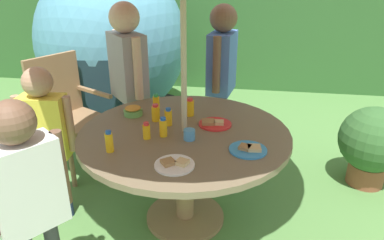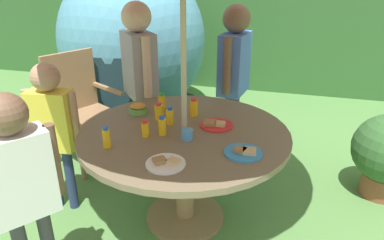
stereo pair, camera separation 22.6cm
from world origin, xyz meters
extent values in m
cube|color=#548442|center=(0.00, 0.00, -0.01)|extent=(10.00, 10.00, 0.02)
cube|color=#33602D|center=(0.00, 3.39, 1.07)|extent=(9.00, 0.70, 2.15)
cylinder|color=#93704C|center=(0.00, 0.00, 0.01)|extent=(0.56, 0.56, 0.03)
cylinder|color=#93704C|center=(0.00, 0.00, 0.33)|extent=(0.12, 0.12, 0.66)
cylinder|color=#75664C|center=(0.00, 0.00, 0.68)|extent=(1.37, 1.37, 0.04)
cylinder|color=#B7AD8C|center=(0.00, 0.00, 1.00)|extent=(0.04, 0.04, 2.00)
cylinder|color=#93704C|center=(-0.98, 0.26, 0.22)|extent=(0.04, 0.04, 0.43)
cylinder|color=#93704C|center=(-0.77, 0.66, 0.22)|extent=(0.04, 0.04, 0.43)
cylinder|color=#93704C|center=(-1.37, 0.46, 0.22)|extent=(0.04, 0.04, 0.43)
cylinder|color=#93704C|center=(-1.16, 0.86, 0.22)|extent=(0.04, 0.04, 0.43)
cube|color=#93704C|center=(-1.07, 0.56, 0.45)|extent=(0.65, 0.66, 0.04)
cube|color=#93704C|center=(-1.27, 0.66, 0.73)|extent=(0.26, 0.45, 0.54)
cube|color=#93704C|center=(-1.18, 0.36, 0.67)|extent=(0.44, 0.25, 0.03)
cube|color=#93704C|center=(-0.97, 0.76, 0.67)|extent=(0.44, 0.25, 0.03)
ellipsoid|color=teal|center=(-1.16, 1.85, 0.89)|extent=(1.92, 2.01, 1.79)
cylinder|color=black|center=(-1.16, 1.85, 0.01)|extent=(2.07, 2.07, 0.01)
cube|color=#1A313A|center=(-1.04, 0.98, 0.49)|extent=(0.47, 0.10, 0.80)
cylinder|color=brown|center=(1.42, 0.68, 0.09)|extent=(0.29, 0.29, 0.18)
cylinder|color=#3F3F47|center=(0.17, 1.12, 0.32)|extent=(0.09, 0.09, 0.63)
cylinder|color=#3F3F47|center=(0.15, 0.97, 0.32)|extent=(0.09, 0.09, 0.63)
cube|color=#4C72C6|center=(0.16, 1.05, 0.90)|extent=(0.25, 0.39, 0.53)
cylinder|color=brown|center=(0.19, 1.25, 0.93)|extent=(0.07, 0.07, 0.48)
cylinder|color=brown|center=(0.13, 0.85, 0.93)|extent=(0.07, 0.07, 0.48)
sphere|color=brown|center=(0.16, 1.05, 1.29)|extent=(0.24, 0.24, 0.24)
cylinder|color=navy|center=(-0.65, 0.76, 0.32)|extent=(0.09, 0.09, 0.65)
cylinder|color=navy|center=(-0.55, 0.64, 0.32)|extent=(0.09, 0.09, 0.65)
cube|color=#99999E|center=(-0.60, 0.70, 0.92)|extent=(0.40, 0.42, 0.55)
cylinder|color=#D8B293|center=(-0.74, 0.86, 0.95)|extent=(0.07, 0.07, 0.49)
cylinder|color=#D8B293|center=(-0.46, 0.54, 0.95)|extent=(0.07, 0.07, 0.49)
sphere|color=#D8B293|center=(-0.60, 0.70, 1.32)|extent=(0.25, 0.25, 0.25)
cylinder|color=navy|center=(-0.97, -0.11, 0.25)|extent=(0.07, 0.07, 0.50)
cylinder|color=navy|center=(-0.85, -0.10, 0.25)|extent=(0.07, 0.07, 0.50)
cube|color=yellow|center=(-0.91, -0.10, 0.72)|extent=(0.31, 0.19, 0.43)
cylinder|color=tan|center=(-1.08, -0.12, 0.74)|extent=(0.05, 0.05, 0.38)
cylinder|color=tan|center=(-0.75, -0.09, 0.74)|extent=(0.05, 0.05, 0.38)
sphere|color=tan|center=(-0.91, -0.10, 1.02)|extent=(0.19, 0.19, 0.19)
cube|color=white|center=(-0.60, -0.80, 0.75)|extent=(0.32, 0.35, 0.45)
cylinder|color=brown|center=(-0.50, -0.67, 0.78)|extent=(0.06, 0.06, 0.40)
sphere|color=brown|center=(-0.60, -0.80, 1.08)|extent=(0.20, 0.20, 0.20)
cylinder|color=#66B259|center=(-0.41, 0.21, 0.72)|extent=(0.14, 0.14, 0.04)
ellipsoid|color=gold|center=(-0.41, 0.21, 0.76)|extent=(0.11, 0.11, 0.03)
cylinder|color=white|center=(0.02, -0.44, 0.71)|extent=(0.22, 0.22, 0.01)
cube|color=tan|center=(0.06, -0.43, 0.73)|extent=(0.08, 0.08, 0.02)
cube|color=#9E7547|center=(-0.01, -0.44, 0.73)|extent=(0.10, 0.10, 0.02)
cylinder|color=red|center=(0.19, 0.13, 0.71)|extent=(0.22, 0.22, 0.01)
cube|color=tan|center=(0.21, 0.12, 0.73)|extent=(0.07, 0.07, 0.02)
cube|color=#9E7547|center=(0.14, 0.12, 0.73)|extent=(0.10, 0.10, 0.02)
cylinder|color=#338CD8|center=(0.41, -0.21, 0.71)|extent=(0.22, 0.22, 0.01)
cube|color=tan|center=(0.45, -0.21, 0.73)|extent=(0.08, 0.08, 0.02)
cube|color=#9E7547|center=(0.39, -0.21, 0.73)|extent=(0.08, 0.08, 0.02)
cylinder|color=yellow|center=(-0.12, -0.09, 0.76)|extent=(0.05, 0.05, 0.11)
cylinder|color=blue|center=(-0.12, -0.09, 0.82)|extent=(0.03, 0.03, 0.02)
cylinder|color=yellow|center=(-0.26, 0.31, 0.76)|extent=(0.05, 0.05, 0.11)
cylinder|color=green|center=(-0.26, 0.31, 0.83)|extent=(0.03, 0.03, 0.02)
cylinder|color=yellow|center=(-0.22, 0.14, 0.75)|extent=(0.06, 0.06, 0.10)
cylinder|color=red|center=(-0.22, 0.14, 0.82)|extent=(0.04, 0.04, 0.02)
cylinder|color=yellow|center=(-0.21, -0.14, 0.75)|extent=(0.05, 0.05, 0.09)
cylinder|color=red|center=(-0.21, -0.14, 0.80)|extent=(0.03, 0.03, 0.02)
cylinder|color=yellow|center=(-0.38, -0.34, 0.76)|extent=(0.05, 0.05, 0.11)
cylinder|color=blue|center=(-0.38, -0.34, 0.83)|extent=(0.03, 0.03, 0.02)
cylinder|color=yellow|center=(-0.01, 0.26, 0.76)|extent=(0.06, 0.06, 0.11)
cylinder|color=red|center=(-0.01, 0.26, 0.82)|extent=(0.04, 0.04, 0.02)
cylinder|color=yellow|center=(-0.12, 0.08, 0.76)|extent=(0.05, 0.05, 0.10)
cylinder|color=blue|center=(-0.12, 0.08, 0.82)|extent=(0.04, 0.04, 0.02)
cylinder|color=#4C99D8|center=(0.05, -0.12, 0.74)|extent=(0.07, 0.07, 0.07)
camera|label=1|loc=(0.37, -2.03, 1.68)|focal=32.78mm
camera|label=2|loc=(0.59, -1.98, 1.68)|focal=32.78mm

